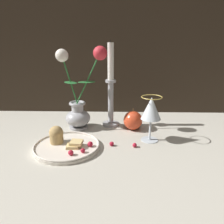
% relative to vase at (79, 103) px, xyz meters
% --- Properties ---
extents(ground_plane, '(2.40, 2.40, 0.00)m').
position_rel_vase_xyz_m(ground_plane, '(0.09, -0.11, -0.11)').
color(ground_plane, '#B7B2A3').
rests_on(ground_plane, ground).
extents(vase, '(0.20, 0.10, 0.33)m').
position_rel_vase_xyz_m(vase, '(0.00, 0.00, 0.00)').
color(vase, '#A3A3A8').
rests_on(vase, ground_plane).
extents(plate_with_pastries, '(0.23, 0.23, 0.07)m').
position_rel_vase_xyz_m(plate_with_pastries, '(-0.02, -0.18, -0.10)').
color(plate_with_pastries, silver).
rests_on(plate_with_pastries, ground_plane).
extents(wine_glass, '(0.07, 0.07, 0.17)m').
position_rel_vase_xyz_m(wine_glass, '(0.28, -0.11, 0.01)').
color(wine_glass, silver).
rests_on(wine_glass, ground_plane).
extents(candlestick, '(0.07, 0.07, 0.36)m').
position_rel_vase_xyz_m(candlestick, '(0.13, 0.04, 0.04)').
color(candlestick, '#A3A3A8').
rests_on(candlestick, ground_plane).
extents(apple_beside_vase, '(0.08, 0.08, 0.09)m').
position_rel_vase_xyz_m(apple_beside_vase, '(0.22, -0.01, -0.07)').
color(apple_beside_vase, '#D14223').
rests_on(apple_beside_vase, ground_plane).
extents(berry_near_plate, '(0.02, 0.02, 0.02)m').
position_rel_vase_xyz_m(berry_near_plate, '(0.14, -0.16, -0.10)').
color(berry_near_plate, '#AD192D').
rests_on(berry_near_plate, ground_plane).
extents(berry_front_center, '(0.02, 0.02, 0.02)m').
position_rel_vase_xyz_m(berry_front_center, '(0.22, -0.17, -0.10)').
color(berry_front_center, '#AD192D').
rests_on(berry_front_center, ground_plane).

